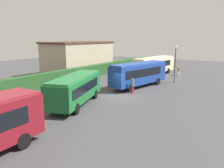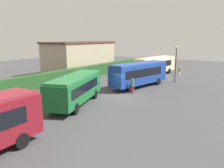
{
  "view_description": "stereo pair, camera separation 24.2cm",
  "coord_description": "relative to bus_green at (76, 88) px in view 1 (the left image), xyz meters",
  "views": [
    {
      "loc": [
        -22.15,
        -13.53,
        6.7
      ],
      "look_at": [
        0.27,
        0.91,
        1.31
      ],
      "focal_mm": 37.07,
      "sensor_mm": 36.0,
      "label": 1
    },
    {
      "loc": [
        -22.01,
        -13.73,
        6.7
      ],
      "look_at": [
        0.27,
        0.91,
        1.31
      ],
      "focal_mm": 37.07,
      "sensor_mm": 36.0,
      "label": 2
    }
  ],
  "objects": [
    {
      "name": "bus_cream",
      "position": [
        22.2,
        0.86,
        0.11
      ],
      "size": [
        10.48,
        3.94,
        3.18
      ],
      "rotation": [
        0.0,
        0.0,
        -0.15
      ],
      "color": "beige",
      "rests_on": "ground_plane"
    },
    {
      "name": "person_left",
      "position": [
        7.4,
        -2.5,
        -0.73
      ],
      "size": [
        0.41,
        0.46,
        1.86
      ],
      "rotation": [
        0.0,
        0.0,
        5.8
      ],
      "color": "maroon",
      "rests_on": "ground_plane"
    },
    {
      "name": "depot_building",
      "position": [
        15.95,
        13.2,
        1.25
      ],
      "size": [
        14.07,
        6.55,
        5.93
      ],
      "color": "tan",
      "rests_on": "ground_plane"
    },
    {
      "name": "bus_blue",
      "position": [
        11.18,
        -1.48,
        0.18
      ],
      "size": [
        10.07,
        4.18,
        3.33
      ],
      "rotation": [
        0.0,
        0.0,
        -0.2
      ],
      "color": "navy",
      "rests_on": "ground_plane"
    },
    {
      "name": "ground_plane",
      "position": [
        5.15,
        -1.73,
        -1.72
      ],
      "size": [
        98.48,
        98.48,
        0.0
      ],
      "primitive_type": "plane",
      "color": "#424244"
    },
    {
      "name": "person_center",
      "position": [
        23.85,
        -3.13,
        -0.85
      ],
      "size": [
        0.5,
        0.54,
        1.68
      ],
      "rotation": [
        0.0,
        0.0,
        5.63
      ],
      "color": "silver",
      "rests_on": "ground_plane"
    },
    {
      "name": "lamppost",
      "position": [
        16.89,
        -4.6,
        1.71
      ],
      "size": [
        0.36,
        0.36,
        5.49
      ],
      "color": "#38383D",
      "rests_on": "ground_plane"
    },
    {
      "name": "hedge_row",
      "position": [
        5.15,
        9.12,
        -0.74
      ],
      "size": [
        61.24,
        1.16,
        1.97
      ],
      "primitive_type": "cube",
      "color": "#254D23",
      "rests_on": "ground_plane"
    },
    {
      "name": "bus_green",
      "position": [
        0.0,
        0.0,
        0.0
      ],
      "size": [
        9.35,
        5.37,
        2.97
      ],
      "rotation": [
        0.0,
        0.0,
        0.34
      ],
      "color": "#19602D",
      "rests_on": "ground_plane"
    }
  ]
}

